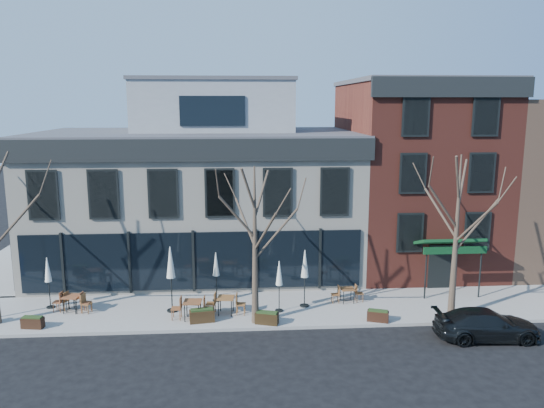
{
  "coord_description": "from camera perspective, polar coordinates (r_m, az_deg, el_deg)",
  "views": [
    {
      "loc": [
        2.21,
        -26.24,
        9.82
      ],
      "look_at": [
        4.16,
        2.0,
        4.41
      ],
      "focal_mm": 35.0,
      "sensor_mm": 36.0,
      "label": 1
    }
  ],
  "objects": [
    {
      "name": "umbrella_0",
      "position": [
        27.48,
        -22.97,
        -6.8
      ],
      "size": [
        0.4,
        0.4,
        2.5
      ],
      "color": "black",
      "rests_on": "sidewalk_front"
    },
    {
      "name": "ground",
      "position": [
        28.11,
        -8.32,
        -9.76
      ],
      "size": [
        120.0,
        120.0,
        0.0
      ],
      "primitive_type": "plane",
      "color": "black",
      "rests_on": "ground"
    },
    {
      "name": "cafe_set_1",
      "position": [
        26.98,
        -20.73,
        -9.81
      ],
      "size": [
        1.85,
        0.82,
        0.95
      ],
      "color": "brown",
      "rests_on": "sidewalk_front"
    },
    {
      "name": "red_brick_building",
      "position": [
        33.3,
        15.02,
        3.23
      ],
      "size": [
        8.2,
        11.78,
        11.18
      ],
      "color": "maroon",
      "rests_on": "ground"
    },
    {
      "name": "umbrella_1",
      "position": [
        25.22,
        -10.85,
        -6.57
      ],
      "size": [
        0.5,
        0.5,
        3.15
      ],
      "color": "black",
      "rests_on": "sidewalk_front"
    },
    {
      "name": "corner_building",
      "position": [
        31.8,
        -7.74,
        1.49
      ],
      "size": [
        18.39,
        10.39,
        11.1
      ],
      "color": "silver",
      "rests_on": "ground"
    },
    {
      "name": "cafe_set_2",
      "position": [
        24.74,
        -8.53,
        -10.98
      ],
      "size": [
        2.0,
        0.85,
        1.04
      ],
      "color": "brown",
      "rests_on": "sidewalk_front"
    },
    {
      "name": "umbrella_4",
      "position": [
        25.49,
        3.55,
        -6.77
      ],
      "size": [
        0.45,
        0.45,
        2.81
      ],
      "color": "black",
      "rests_on": "sidewalk_front"
    },
    {
      "name": "planter_2",
      "position": [
        24.08,
        -0.55,
        -12.14
      ],
      "size": [
        1.09,
        0.69,
        0.57
      ],
      "color": "black",
      "rests_on": "sidewalk_front"
    },
    {
      "name": "planter_3",
      "position": [
        24.81,
        11.32,
        -11.69
      ],
      "size": [
        1.02,
        0.66,
        0.53
      ],
      "color": "black",
      "rests_on": "sidewalk_front"
    },
    {
      "name": "tree_right",
      "position": [
        25.08,
        19.22,
        -3.18
      ],
      "size": [
        3.72,
        3.77,
        7.48
      ],
      "color": "#382B21",
      "rests_on": "sidewalk_front"
    },
    {
      "name": "planter_1",
      "position": [
        24.46,
        -7.54,
        -11.79
      ],
      "size": [
        1.16,
        0.61,
        0.62
      ],
      "color": "#332211",
      "rests_on": "sidewalk_front"
    },
    {
      "name": "parked_sedan",
      "position": [
        24.63,
        22.08,
        -11.92
      ],
      "size": [
        4.43,
        1.94,
        1.27
      ],
      "primitive_type": "imported",
      "rotation": [
        0.0,
        0.0,
        1.53
      ],
      "color": "black",
      "rests_on": "ground"
    },
    {
      "name": "sidewalk_front",
      "position": [
        26.01,
        -1.39,
        -11.19
      ],
      "size": [
        33.5,
        4.7,
        0.15
      ],
      "primitive_type": "cube",
      "color": "gray",
      "rests_on": "ground"
    },
    {
      "name": "sidewalk_side",
      "position": [
        36.27,
        -25.7,
        -5.87
      ],
      "size": [
        4.5,
        12.0,
        0.15
      ],
      "primitive_type": "cube",
      "color": "gray",
      "rests_on": "ground"
    },
    {
      "name": "cafe_set_0",
      "position": [
        26.99,
        -20.44,
        -9.84
      ],
      "size": [
        1.76,
        0.99,
        0.9
      ],
      "color": "brown",
      "rests_on": "sidewalk_front"
    },
    {
      "name": "cafe_set_3",
      "position": [
        25.14,
        -4.99,
        -10.6
      ],
      "size": [
        1.92,
        0.85,
        0.99
      ],
      "color": "brown",
      "rests_on": "sidewalk_front"
    },
    {
      "name": "umbrella_3",
      "position": [
        24.94,
        0.78,
        -7.74
      ],
      "size": [
        0.39,
        0.39,
        2.46
      ],
      "color": "black",
      "rests_on": "sidewalk_front"
    },
    {
      "name": "cafe_set_5",
      "position": [
        26.71,
        8.11,
        -9.51
      ],
      "size": [
        1.65,
        0.69,
        0.86
      ],
      "color": "brown",
      "rests_on": "sidewalk_front"
    },
    {
      "name": "tree_mid",
      "position": [
        23.15,
        -1.83,
        -4.28
      ],
      "size": [
        3.5,
        3.55,
        7.04
      ],
      "color": "#382B21",
      "rests_on": "sidewalk_front"
    },
    {
      "name": "umbrella_2",
      "position": [
        26.34,
        -6.04,
        -6.73
      ],
      "size": [
        0.4,
        0.4,
        2.49
      ],
      "color": "black",
      "rests_on": "sidewalk_front"
    },
    {
      "name": "planter_0",
      "position": [
        25.89,
        -24.35,
        -11.51
      ],
      "size": [
        0.99,
        0.52,
        0.53
      ],
      "color": "black",
      "rests_on": "sidewalk_front"
    }
  ]
}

